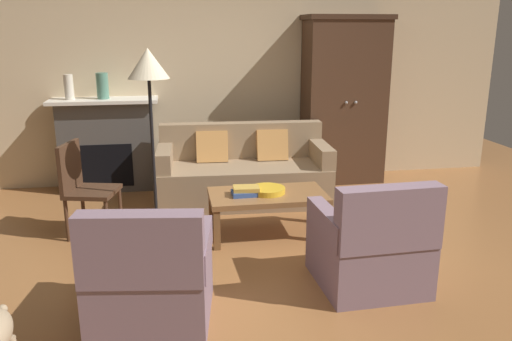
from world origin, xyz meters
The scene contains 14 objects.
ground_plane centered at (0.00, 0.00, 0.00)m, with size 9.60×9.60×0.00m, color #9E6638.
back_wall centered at (0.00, 2.55, 1.40)m, with size 7.20×0.10×2.80m, color beige.
fireplace centered at (-1.55, 2.30, 0.57)m, with size 1.26×0.48×1.12m.
armoire centered at (1.40, 2.22, 1.05)m, with size 1.06×0.57×2.09m.
couch centered at (0.02, 1.59, 0.32)m, with size 1.96×0.94×0.86m.
coffee_table centered at (0.10, 0.52, 0.37)m, with size 1.10×0.60×0.42m.
fruit_bowl centered at (0.10, 0.54, 0.45)m, with size 0.34×0.34×0.05m, color gold.
book_stack centered at (-0.12, 0.49, 0.46)m, with size 0.26×0.19×0.08m.
mantel_vase_cream centered at (-1.93, 2.28, 1.27)m, with size 0.11×0.11×0.29m, color beige.
mantel_vase_jade centered at (-1.55, 2.28, 1.27)m, with size 0.14×0.14×0.30m, color slate.
armchair_near_left centered at (-0.96, -0.86, 0.32)m, with size 0.87×0.87×0.88m.
armchair_near_right centered at (0.68, -0.61, 0.32)m, with size 0.81×0.80×0.88m.
side_chair_wooden centered at (-1.63, 0.84, 0.51)m, with size 0.53×0.53×0.90m.
floor_lamp centered at (-0.95, 0.55, 1.53)m, with size 0.36×0.36×1.77m.
Camera 1 is at (-0.78, -4.02, 1.92)m, focal length 36.08 mm.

